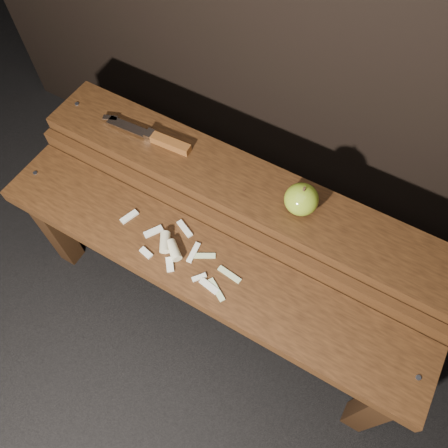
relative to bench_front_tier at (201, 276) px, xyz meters
The scene contains 6 objects.
ground 0.36m from the bench_front_tier, 90.00° to the left, with size 60.00×60.00×0.00m, color black.
bench_front_tier is the anchor object (origin of this frame).
bench_rear_tier 0.23m from the bench_front_tier, 90.00° to the left, with size 1.20×0.21×0.50m.
apple 0.33m from the bench_front_tier, 56.35° to the left, with size 0.08×0.08×0.09m.
knife 0.39m from the bench_front_tier, 139.01° to the left, with size 0.28×0.04×0.02m.
apple_scraps 0.11m from the bench_front_tier, behind, with size 0.37×0.15×0.03m.
Camera 1 is at (0.28, -0.43, 1.42)m, focal length 35.00 mm.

